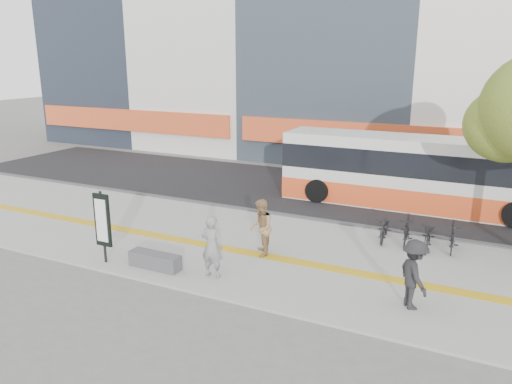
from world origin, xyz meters
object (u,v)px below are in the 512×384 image
at_px(signboard, 102,221).
at_px(bus, 415,175).
at_px(seated_woman, 212,246).
at_px(pedestrian_tan, 261,228).
at_px(pedestrian_dark, 414,274).
at_px(bench, 155,261).

distance_m(signboard, bus, 12.43).
distance_m(bus, seated_woman, 10.27).
distance_m(seated_woman, pedestrian_tan, 2.06).
distance_m(signboard, pedestrian_dark, 8.78).
relative_size(signboard, bus, 0.20).
relative_size(bus, seated_woman, 6.04).
bearing_deg(pedestrian_tan, bench, -72.70).
xyz_separation_m(pedestrian_tan, pedestrian_dark, (4.74, -1.39, -0.02)).
bearing_deg(seated_woman, signboard, 5.96).
relative_size(bench, signboard, 0.73).
xyz_separation_m(bench, pedestrian_dark, (7.10, 0.83, 0.65)).
height_order(signboard, pedestrian_dark, signboard).
height_order(bench, pedestrian_tan, pedestrian_tan).
height_order(bus, pedestrian_tan, bus).
relative_size(seated_woman, pedestrian_tan, 1.00).
bearing_deg(pedestrian_tan, bus, 129.49).
height_order(seated_woman, pedestrian_dark, seated_woman).
distance_m(bench, pedestrian_tan, 3.31).
bearing_deg(bench, pedestrian_dark, 6.67).
bearing_deg(pedestrian_tan, signboard, -83.43).
bearing_deg(bus, pedestrian_dark, -81.47).
relative_size(bench, bus, 0.15).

